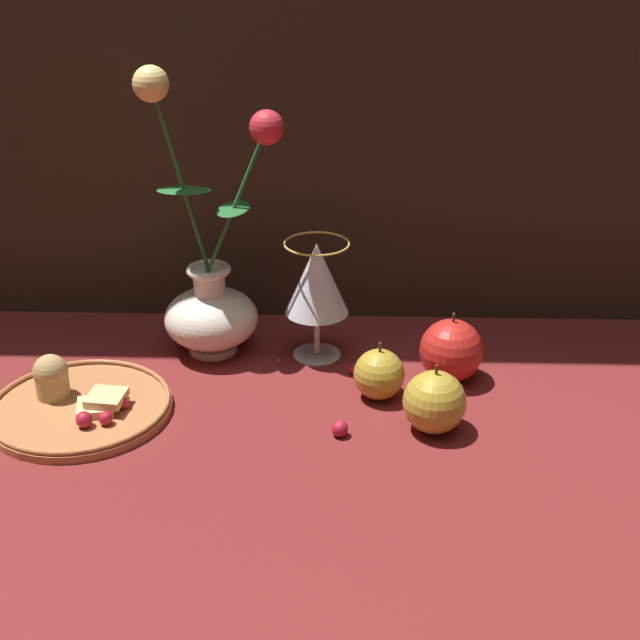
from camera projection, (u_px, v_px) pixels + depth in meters
The scene contains 9 objects.
ground_plane at pixel (258, 395), 1.13m from camera, with size 2.40×2.40×0.00m, color maroon.
vase at pixel (211, 294), 1.20m from camera, with size 0.19×0.13×0.39m.
plate_with_pastries at pixel (78, 402), 1.09m from camera, with size 0.22×0.22×0.07m.
wine_glass at pixel (317, 282), 1.18m from camera, with size 0.09×0.09×0.17m.
apple_beside_vase at pixel (451, 350), 1.15m from camera, with size 0.08×0.08×0.10m.
apple_near_glass at pixel (434, 402), 1.05m from camera, with size 0.08×0.08×0.09m.
apple_at_table_edge at pixel (379, 375), 1.11m from camera, with size 0.06×0.06×0.08m.
berry_near_plate at pixel (340, 429), 1.05m from camera, with size 0.02×0.02×0.02m, color #AD192D.
berry_front_center at pixel (354, 369), 1.18m from camera, with size 0.01×0.01×0.01m, color #AD192D.
Camera 1 is at (0.11, -0.98, 0.58)m, focal length 50.00 mm.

